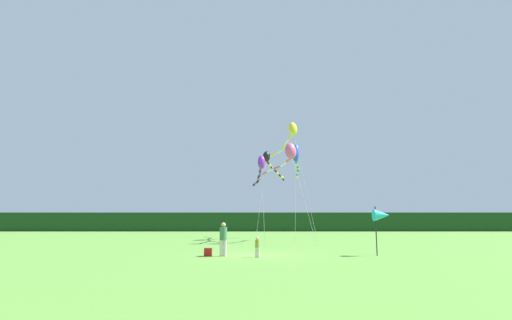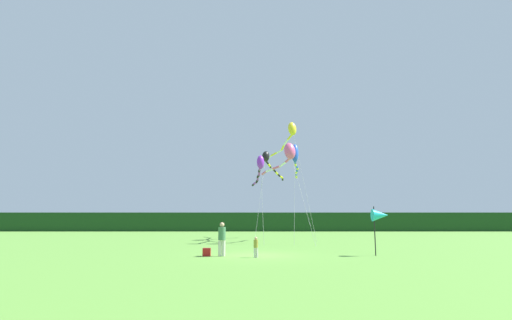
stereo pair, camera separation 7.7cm
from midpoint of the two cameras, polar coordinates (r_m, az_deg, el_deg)
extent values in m
plane|color=#5B9338|center=(22.67, -0.06, -13.72)|extent=(120.00, 120.00, 0.00)
cube|color=#193D19|center=(67.58, -0.13, -9.00)|extent=(108.00, 3.83, 3.11)
cylinder|color=silver|center=(22.10, -5.35, -12.66)|extent=(0.18, 0.18, 0.88)
cylinder|color=silver|center=(22.08, -4.81, -12.67)|extent=(0.18, 0.18, 0.88)
cylinder|color=#3F724C|center=(22.05, -5.05, -10.62)|extent=(0.40, 0.40, 0.70)
sphere|color=tan|center=(22.04, -5.04, -9.38)|extent=(0.26, 0.26, 0.26)
cylinder|color=silver|center=(21.30, -0.25, -13.35)|extent=(0.11, 0.11, 0.52)
cylinder|color=silver|center=(21.30, 0.08, -13.35)|extent=(0.11, 0.11, 0.52)
cylinder|color=olive|center=(21.27, -0.09, -12.10)|extent=(0.24, 0.24, 0.41)
sphere|color=tan|center=(21.25, -0.09, -11.34)|extent=(0.15, 0.15, 0.15)
cube|color=red|center=(22.32, -7.26, -13.17)|extent=(0.42, 0.36, 0.43)
cylinder|color=black|center=(23.30, 16.84, -9.85)|extent=(0.06, 0.06, 2.73)
cone|color=#1EB7CC|center=(23.39, 17.57, -7.67)|extent=(0.90, 0.70, 0.70)
cylinder|color=#B2B2B2|center=(33.59, 5.54, -5.23)|extent=(0.53, 3.31, 7.95)
ellipsoid|color=blue|center=(35.69, 5.59, 0.99)|extent=(0.80, 1.10, 1.83)
cylinder|color=blue|center=(35.85, 5.62, -0.29)|extent=(0.27, 0.62, 0.34)
cylinder|color=yellow|center=(36.37, 5.66, -0.64)|extent=(0.30, 0.63, 0.34)
cylinder|color=blue|center=(36.89, 5.81, -0.96)|extent=(0.40, 0.63, 0.31)
cylinder|color=yellow|center=(37.42, 5.96, -1.21)|extent=(0.31, 0.61, 0.27)
cylinder|color=blue|center=(37.95, 5.94, -1.47)|extent=(0.22, 0.61, 0.33)
cylinder|color=yellow|center=(38.47, 5.82, -1.76)|extent=(0.23, 0.60, 0.31)
cylinder|color=blue|center=(39.00, 5.78, -2.06)|extent=(0.28, 0.63, 0.34)
cylinder|color=yellow|center=(39.53, 5.80, -2.39)|extent=(0.27, 0.63, 0.37)
cylinder|color=#B2B2B2|center=(32.58, 0.81, -6.07)|extent=(0.26, 2.20, 6.93)
ellipsoid|color=purple|center=(33.99, 0.57, -0.32)|extent=(0.74, 0.95, 1.33)
cylinder|color=purple|center=(34.25, 0.49, -1.27)|extent=(0.28, 0.71, 0.27)
cylinder|color=black|center=(34.90, 0.39, -1.55)|extent=(0.23, 0.71, 0.30)
cylinder|color=purple|center=(35.54, 0.36, -1.93)|extent=(0.20, 0.73, 0.41)
cylinder|color=black|center=(36.18, 0.24, -2.34)|extent=(0.34, 0.74, 0.34)
cylinder|color=purple|center=(36.82, 0.15, -2.70)|extent=(0.23, 0.72, 0.36)
cylinder|color=black|center=(37.46, 0.06, -3.07)|extent=(0.33, 0.75, 0.38)
cylinder|color=purple|center=(38.08, -0.20, -3.36)|extent=(0.41, 0.72, 0.29)
cylinder|color=black|center=(38.71, -0.48, -3.58)|extent=(0.36, 0.72, 0.29)
cylinder|color=#B2B2B2|center=(39.00, 6.82, -3.02)|extent=(1.70, 4.36, 11.56)
ellipsoid|color=yellow|center=(41.98, 5.19, 4.55)|extent=(1.22, 1.31, 1.65)
cylinder|color=yellow|center=(42.31, 4.88, 3.38)|extent=(0.58, 1.19, 0.51)
cylinder|color=white|center=(43.26, 4.29, 2.62)|extent=(0.55, 1.20, 0.58)
cylinder|color=yellow|center=(44.24, 3.84, 1.85)|extent=(0.41, 1.22, 0.58)
cylinder|color=white|center=(45.23, 3.32, 1.28)|extent=(0.66, 1.13, 0.32)
cylinder|color=yellow|center=(46.13, 2.55, 0.87)|extent=(0.84, 1.07, 0.41)
cylinder|color=white|center=(46.98, 1.73, 0.33)|extent=(0.82, 1.11, 0.56)
cylinder|color=#B2B2B2|center=(37.19, 0.56, -5.34)|extent=(1.15, 3.64, 8.29)
ellipsoid|color=black|center=(39.45, 1.33, 0.53)|extent=(1.03, 1.29, 1.29)
cylinder|color=black|center=(39.68, 1.49, -0.32)|extent=(0.45, 0.75, 0.40)
cylinder|color=yellow|center=(40.28, 1.79, -0.71)|extent=(0.42, 0.74, 0.35)
cylinder|color=black|center=(40.91, 1.99, -1.00)|extent=(0.31, 0.72, 0.29)
cylinder|color=yellow|center=(41.54, 2.23, -1.24)|extent=(0.48, 0.72, 0.29)
cylinder|color=black|center=(42.14, 2.58, -1.54)|extent=(0.48, 0.74, 0.38)
cylinder|color=yellow|center=(42.74, 2.89, -1.88)|extent=(0.44, 0.74, 0.36)
cylinder|color=black|center=(43.34, 3.20, -2.20)|extent=(0.50, 0.73, 0.37)
cylinder|color=yellow|center=(43.93, 3.57, -2.48)|extent=(0.51, 0.71, 0.32)
cylinder|color=black|center=(44.55, 3.77, -2.76)|extent=(0.28, 0.74, 0.39)
cylinder|color=#B2B2B2|center=(32.15, 6.61, -5.09)|extent=(1.57, 3.84, 7.93)
ellipsoid|color=#E5598C|center=(34.42, 4.85, 1.30)|extent=(1.41, 1.57, 1.74)
cylinder|color=#E5598C|center=(34.81, 4.57, 0.01)|extent=(0.47, 1.11, 0.37)
cylinder|color=white|center=(35.72, 3.85, -0.58)|extent=(0.69, 1.08, 0.47)
cylinder|color=#E5598C|center=(36.56, 2.89, -1.09)|extent=(0.79, 1.00, 0.32)
cylinder|color=white|center=(37.38, 1.89, -1.46)|extent=(0.78, 1.01, 0.34)
cylinder|color=#E5598C|center=(38.28, 1.11, -1.87)|extent=(0.58, 1.09, 0.36)
camera|label=1|loc=(0.04, -90.08, 0.01)|focal=27.45mm
camera|label=2|loc=(0.04, 89.92, -0.01)|focal=27.45mm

